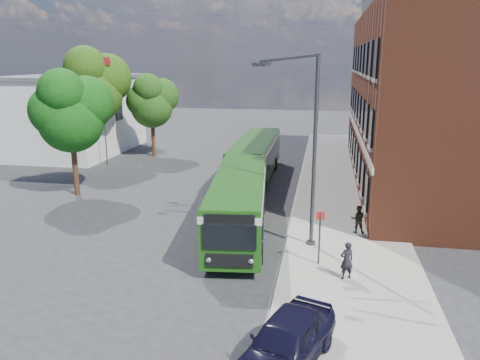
% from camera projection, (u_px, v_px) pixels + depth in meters
% --- Properties ---
extents(ground, '(120.00, 120.00, 0.00)m').
position_uv_depth(ground, '(215.00, 226.00, 25.31)').
color(ground, '#2B2B2E').
rests_on(ground, ground).
extents(pavement, '(6.00, 48.00, 0.15)m').
position_uv_depth(pavement, '(343.00, 191.00, 31.70)').
color(pavement, gray).
rests_on(pavement, ground).
extents(kerb_line, '(0.12, 48.00, 0.01)m').
position_uv_depth(kerb_line, '(297.00, 190.00, 32.25)').
color(kerb_line, beige).
rests_on(kerb_line, ground).
extents(brick_office, '(12.10, 26.00, 14.20)m').
position_uv_depth(brick_office, '(449.00, 86.00, 32.56)').
color(brick_office, brown).
rests_on(brick_office, ground).
extents(white_building, '(9.40, 13.40, 7.30)m').
position_uv_depth(white_building, '(75.00, 114.00, 44.66)').
color(white_building, silver).
rests_on(white_building, ground).
extents(flagpole, '(0.95, 0.10, 9.00)m').
position_uv_depth(flagpole, '(104.00, 107.00, 38.61)').
color(flagpole, '#36383B').
rests_on(flagpole, ground).
extents(street_lamp, '(2.96, 2.38, 9.00)m').
position_uv_depth(street_lamp, '(307.00, 149.00, 21.37)').
color(street_lamp, '#36383B').
rests_on(street_lamp, ground).
extents(bus_stop_sign, '(0.35, 0.08, 2.52)m').
position_uv_depth(bus_stop_sign, '(320.00, 235.00, 19.96)').
color(bus_stop_sign, '#36383B').
rests_on(bus_stop_sign, ground).
extents(bus_front, '(3.83, 11.71, 3.02)m').
position_uv_depth(bus_front, '(239.00, 198.00, 24.01)').
color(bus_front, '#1B4E11').
rests_on(bus_front, ground).
extents(bus_rear, '(2.71, 12.05, 3.02)m').
position_uv_depth(bus_rear, '(256.00, 155.00, 34.98)').
color(bus_rear, '#1F4D16').
rests_on(bus_rear, ground).
extents(parked_car, '(3.18, 4.80, 1.52)m').
position_uv_depth(parked_car, '(286.00, 342.00, 13.42)').
color(parked_car, black).
rests_on(parked_car, pavement).
extents(pedestrian_a, '(0.68, 0.59, 1.57)m').
position_uv_depth(pedestrian_a, '(347.00, 260.00, 18.77)').
color(pedestrian_a, black).
rests_on(pedestrian_a, pavement).
extents(pedestrian_b, '(0.71, 0.56, 1.45)m').
position_uv_depth(pedestrian_b, '(358.00, 219.00, 23.80)').
color(pedestrian_b, black).
rests_on(pedestrian_b, pavement).
extents(tree_left, '(4.89, 4.65, 8.26)m').
position_uv_depth(tree_left, '(70.00, 110.00, 29.69)').
color(tree_left, '#3B2415').
rests_on(tree_left, ground).
extents(tree_mid, '(5.84, 5.55, 9.85)m').
position_uv_depth(tree_mid, '(93.00, 85.00, 39.17)').
color(tree_mid, '#3B2415').
rests_on(tree_mid, ground).
extents(tree_right, '(4.48, 4.26, 7.57)m').
position_uv_depth(tree_right, '(152.00, 100.00, 42.24)').
color(tree_right, '#3B2415').
rests_on(tree_right, ground).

